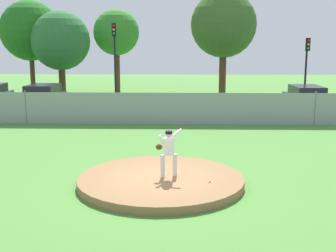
% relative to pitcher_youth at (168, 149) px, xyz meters
% --- Properties ---
extents(ground_plane, '(80.00, 80.00, 0.00)m').
position_rel_pitcher_youth_xyz_m(ground_plane, '(-0.23, 5.97, -1.12)').
color(ground_plane, '#4C8438').
extents(asphalt_strip, '(44.00, 7.00, 0.01)m').
position_rel_pitcher_youth_xyz_m(asphalt_strip, '(-0.23, 14.47, -1.12)').
color(asphalt_strip, '#2B2B2D').
rests_on(asphalt_strip, ground_plane).
extents(pitchers_mound, '(5.08, 5.08, 0.24)m').
position_rel_pitcher_youth_xyz_m(pitchers_mound, '(-0.23, -0.03, -1.00)').
color(pitchers_mound, olive).
rests_on(pitchers_mound, ground_plane).
extents(pitcher_youth, '(0.82, 0.32, 1.51)m').
position_rel_pitcher_youth_xyz_m(pitcher_youth, '(0.00, 0.00, 0.00)').
color(pitcher_youth, silver).
rests_on(pitcher_youth, pitchers_mound).
extents(baseball, '(0.07, 0.07, 0.07)m').
position_rel_pitcher_youth_xyz_m(baseball, '(1.23, -0.52, -0.84)').
color(baseball, white).
rests_on(baseball, pitchers_mound).
extents(chainlink_fence, '(38.17, 0.07, 1.79)m').
position_rel_pitcher_youth_xyz_m(chainlink_fence, '(-0.23, 9.97, -0.28)').
color(chainlink_fence, gray).
rests_on(chainlink_fence, ground_plane).
extents(parked_car_navy, '(1.98, 4.61, 1.65)m').
position_rel_pitcher_youth_xyz_m(parked_car_navy, '(8.12, 14.21, -0.33)').
color(parked_car_navy, '#161E4C').
rests_on(parked_car_navy, ground_plane).
extents(parked_car_charcoal, '(2.03, 4.28, 1.64)m').
position_rel_pitcher_youth_xyz_m(parked_car_charcoal, '(-8.35, 14.61, -0.34)').
color(parked_car_charcoal, '#232328').
rests_on(parked_car_charcoal, ground_plane).
extents(traffic_cone_orange, '(0.40, 0.40, 0.55)m').
position_rel_pitcher_youth_xyz_m(traffic_cone_orange, '(-1.66, 14.45, -0.86)').
color(traffic_cone_orange, orange).
rests_on(traffic_cone_orange, asphalt_strip).
extents(traffic_light_near, '(0.28, 0.46, 5.59)m').
position_rel_pitcher_youth_xyz_m(traffic_light_near, '(-4.36, 18.85, 2.65)').
color(traffic_light_near, black).
rests_on(traffic_light_near, ground_plane).
extents(traffic_light_far, '(0.28, 0.46, 4.57)m').
position_rel_pitcher_youth_xyz_m(traffic_light_far, '(9.28, 18.73, 2.02)').
color(traffic_light_far, black).
rests_on(traffic_light_far, ground_plane).
extents(tree_bushy_near, '(4.94, 4.94, 7.67)m').
position_rel_pitcher_youth_xyz_m(tree_bushy_near, '(-12.08, 23.88, 4.06)').
color(tree_bushy_near, '#4C331E').
rests_on(tree_bushy_near, ground_plane).
extents(tree_tall_centre, '(4.71, 4.71, 6.75)m').
position_rel_pitcher_youth_xyz_m(tree_tall_centre, '(-9.26, 22.68, 3.25)').
color(tree_tall_centre, '#4C331E').
rests_on(tree_tall_centre, ground_plane).
extents(tree_slender_far, '(3.83, 3.83, 6.99)m').
position_rel_pitcher_youth_xyz_m(tree_slender_far, '(-5.03, 24.56, 3.91)').
color(tree_slender_far, '#4C331E').
rests_on(tree_slender_far, ground_plane).
extents(tree_broad_left, '(5.03, 5.03, 8.11)m').
position_rel_pitcher_youth_xyz_m(tree_broad_left, '(3.64, 21.66, 4.44)').
color(tree_broad_left, '#4C331E').
rests_on(tree_broad_left, ground_plane).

